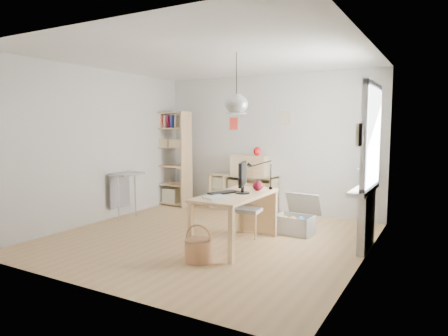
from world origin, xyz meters
The scene contains 20 objects.
ground centered at (0.00, 0.00, 0.00)m, with size 4.50×4.50×0.00m, color tan.
room_shell centered at (0.55, -0.15, 2.00)m, with size 4.50×4.50×4.50m.
window_unit centered at (2.23, 0.60, 1.55)m, with size 0.07×1.16×1.46m.
radiator centered at (2.19, 0.60, 0.40)m, with size 0.10×0.80×0.80m, color silver.
windowsill centered at (2.14, 0.60, 0.83)m, with size 0.22×1.20×0.06m, color silver.
desk centered at (0.55, -0.15, 0.66)m, with size 0.70×1.50×0.75m.
cube_shelf centered at (-0.47, 2.08, 0.30)m, with size 1.40×0.38×0.72m.
tall_bookshelf centered at (-2.04, 1.80, 1.09)m, with size 0.80×0.38×2.00m.
side_table centered at (-2.04, 0.35, 0.67)m, with size 0.40×0.55×0.85m.
chair centered at (0.48, 0.45, 0.45)m, with size 0.42×0.42×0.79m.
wicker_basket centered at (0.45, -0.98, 0.15)m, with size 0.35×0.34×0.48m.
storage_chest centered at (1.07, 0.91, 0.20)m, with size 0.63×0.70×0.61m.
monitor centered at (0.62, -0.09, 1.00)m, with size 0.21×0.50×0.44m.
keyboard centered at (0.38, -0.21, 0.76)m, with size 0.17×0.45×0.02m, color black.
task_lamp centered at (0.63, 0.41, 1.03)m, with size 0.38×0.14×0.40m.
yarn_ball centered at (0.70, 0.24, 0.82)m, with size 0.15×0.15×0.15m, color #480914.
paper_tray centered at (0.50, -0.62, 0.76)m, with size 0.24×0.30×0.03m, color silver.
drawer_chest centered at (-0.30, 2.04, 0.92)m, with size 0.70×0.32×0.40m, color beige.
red_vase centered at (-0.14, 2.04, 1.21)m, with size 0.15×0.15×0.17m, color maroon.
potted_plant centered at (2.12, 0.95, 1.01)m, with size 0.27×0.24×0.30m, color #2C6927.
Camera 1 is at (3.13, -5.06, 1.70)m, focal length 32.00 mm.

